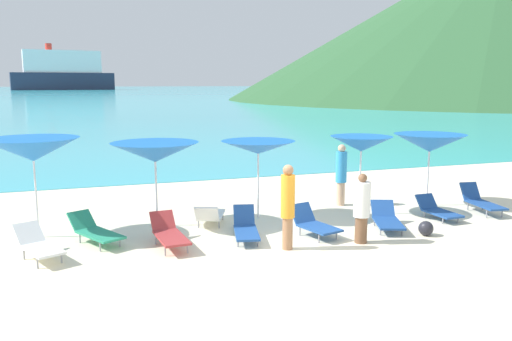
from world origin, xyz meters
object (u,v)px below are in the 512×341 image
object	(u,v)px
umbrella_4	(430,143)
lounge_chair_3	(437,210)
umbrella_1	(155,152)
lounge_chair_8	(387,219)
cruise_ship	(63,72)
lounge_chair_2	(481,201)
lounge_chair_6	(38,244)
lounge_chair_1	(246,228)
umbrella_3	(361,144)
umbrella_2	(258,147)
lounge_chair_4	(314,223)
beach_ball	(426,228)
lounge_chair_5	(95,231)
beachgoer_2	(288,204)
beachgoer_0	(362,207)
beachgoer_1	(341,173)
lounge_chair_7	(169,233)
umbrella_0	(33,150)
lounge_chair_0	(210,215)

from	to	relation	value
umbrella_4	lounge_chair_3	world-z (taller)	umbrella_4
umbrella_1	lounge_chair_8	size ratio (longest dim) A/B	1.35
cruise_ship	lounge_chair_2	bearing A→B (deg)	-94.80
lounge_chair_6	lounge_chair_1	bearing A→B (deg)	-24.06
umbrella_3	umbrella_4	world-z (taller)	umbrella_3
umbrella_2	cruise_ship	xyz separation A→B (m)	(-8.99, 255.31, 6.18)
lounge_chair_4	cruise_ship	size ratio (longest dim) A/B	0.03
lounge_chair_3	beach_ball	distance (m)	1.83
lounge_chair_3	beach_ball	world-z (taller)	lounge_chair_3
lounge_chair_5	lounge_chair_3	bearing A→B (deg)	-31.69
umbrella_1	lounge_chair_3	xyz separation A→B (m)	(7.32, -1.73, -1.67)
beachgoer_2	umbrella_4	bearing A→B (deg)	-154.80
lounge_chair_2	lounge_chair_5	size ratio (longest dim) A/B	0.94
lounge_chair_4	beachgoer_0	xyz separation A→B (m)	(0.80, -0.86, 0.53)
umbrella_2	cruise_ship	size ratio (longest dim) A/B	0.05
umbrella_3	cruise_ship	bearing A→B (deg)	92.64
umbrella_4	beachgoer_1	world-z (taller)	umbrella_4
lounge_chair_2	lounge_chair_4	world-z (taller)	lounge_chair_2
lounge_chair_2	lounge_chair_7	xyz separation A→B (m)	(-8.95, -0.30, -0.02)
lounge_chair_5	lounge_chair_6	size ratio (longest dim) A/B	1.09
umbrella_0	lounge_chair_4	distance (m)	6.83
lounge_chair_4	lounge_chair_6	world-z (taller)	lounge_chair_4
beachgoer_2	cruise_ship	world-z (taller)	cruise_ship
lounge_chair_8	umbrella_4	bearing A→B (deg)	56.95
umbrella_4	lounge_chair_7	bearing A→B (deg)	-169.34
beachgoer_1	lounge_chair_5	bearing A→B (deg)	148.39
umbrella_1	lounge_chair_8	bearing A→B (deg)	-21.70
lounge_chair_7	beach_ball	xyz separation A→B (m)	(6.01, -1.16, -0.13)
lounge_chair_7	umbrella_2	bearing A→B (deg)	27.88
lounge_chair_6	lounge_chair_7	xyz separation A→B (m)	(2.73, -0.03, -0.01)
beachgoer_0	beachgoer_2	distance (m)	1.80
umbrella_0	umbrella_1	world-z (taller)	umbrella_0
beachgoer_0	lounge_chair_2	bearing A→B (deg)	-171.77
umbrella_0	lounge_chair_3	bearing A→B (deg)	-9.07
lounge_chair_0	lounge_chair_3	world-z (taller)	lounge_chair_0
lounge_chair_1	lounge_chair_7	size ratio (longest dim) A/B	0.98
umbrella_2	beachgoer_0	distance (m)	3.43
beachgoer_1	lounge_chair_2	bearing A→B (deg)	-75.38
beachgoer_2	lounge_chair_7	bearing A→B (deg)	-22.65
lounge_chair_1	cruise_ship	world-z (taller)	cruise_ship
lounge_chair_8	beach_ball	xyz separation A→B (m)	(0.56, -0.83, -0.08)
lounge_chair_7	beachgoer_2	size ratio (longest dim) A/B	0.88
lounge_chair_2	beach_ball	bearing A→B (deg)	-145.51
umbrella_3	beachgoer_2	world-z (taller)	umbrella_3
umbrella_0	lounge_chair_4	world-z (taller)	umbrella_0
umbrella_1	umbrella_2	world-z (taller)	umbrella_1
lounge_chair_1	beachgoer_1	distance (m)	4.48
lounge_chair_0	beachgoer_1	distance (m)	4.44
lounge_chair_1	beachgoer_1	xyz separation A→B (m)	(3.75, 2.35, 0.72)
lounge_chair_1	cruise_ship	xyz separation A→B (m)	(-8.09, 257.01, 7.85)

